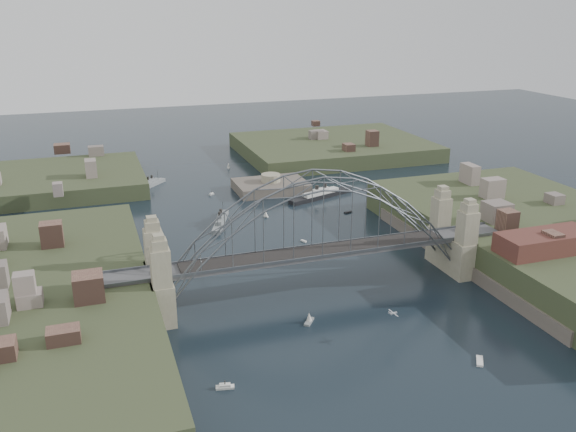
{
  "coord_description": "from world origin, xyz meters",
  "views": [
    {
      "loc": [
        -41.75,
        -104.58,
        54.95
      ],
      "look_at": [
        0.0,
        18.0,
        10.0
      ],
      "focal_mm": 37.81,
      "sensor_mm": 36.0,
      "label": 1
    }
  ],
  "objects_px": {
    "naval_cruiser_near": "(221,221)",
    "wharf_shed": "(546,242)",
    "bridge": "(317,233)",
    "naval_cruiser_far": "(150,184)",
    "ocean_liner": "(321,195)",
    "fort_island": "(271,192)"
  },
  "relations": [
    {
      "from": "naval_cruiser_near",
      "to": "wharf_shed",
      "type": "bearing_deg",
      "value": -47.65
    },
    {
      "from": "bridge",
      "to": "naval_cruiser_near",
      "type": "height_order",
      "value": "bridge"
    },
    {
      "from": "naval_cruiser_far",
      "to": "ocean_liner",
      "type": "relative_size",
      "value": 0.52
    },
    {
      "from": "bridge",
      "to": "fort_island",
      "type": "xyz_separation_m",
      "value": [
        12.0,
        70.0,
        -12.66
      ]
    },
    {
      "from": "bridge",
      "to": "naval_cruiser_far",
      "type": "height_order",
      "value": "bridge"
    },
    {
      "from": "fort_island",
      "to": "wharf_shed",
      "type": "distance_m",
      "value": 90.48
    },
    {
      "from": "fort_island",
      "to": "ocean_liner",
      "type": "bearing_deg",
      "value": -44.74
    },
    {
      "from": "naval_cruiser_near",
      "to": "naval_cruiser_far",
      "type": "distance_m",
      "value": 44.01
    },
    {
      "from": "wharf_shed",
      "to": "fort_island",
      "type": "bearing_deg",
      "value": 110.85
    },
    {
      "from": "naval_cruiser_near",
      "to": "bridge",
      "type": "bearing_deg",
      "value": -77.73
    },
    {
      "from": "wharf_shed",
      "to": "naval_cruiser_far",
      "type": "xyz_separation_m",
      "value": [
        -67.3,
        100.92,
        -9.26
      ]
    },
    {
      "from": "fort_island",
      "to": "naval_cruiser_near",
      "type": "distance_m",
      "value": 33.17
    },
    {
      "from": "wharf_shed",
      "to": "ocean_liner",
      "type": "bearing_deg",
      "value": 105.44
    },
    {
      "from": "ocean_liner",
      "to": "naval_cruiser_far",
      "type": "bearing_deg",
      "value": 148.62
    },
    {
      "from": "fort_island",
      "to": "wharf_shed",
      "type": "height_order",
      "value": "wharf_shed"
    },
    {
      "from": "fort_island",
      "to": "bridge",
      "type": "bearing_deg",
      "value": -99.73
    },
    {
      "from": "naval_cruiser_near",
      "to": "naval_cruiser_far",
      "type": "height_order",
      "value": "naval_cruiser_near"
    },
    {
      "from": "fort_island",
      "to": "naval_cruiser_far",
      "type": "xyz_separation_m",
      "value": [
        -35.3,
        16.92,
        1.08
      ]
    },
    {
      "from": "bridge",
      "to": "wharf_shed",
      "type": "height_order",
      "value": "bridge"
    },
    {
      "from": "naval_cruiser_near",
      "to": "ocean_liner",
      "type": "relative_size",
      "value": 0.74
    },
    {
      "from": "naval_cruiser_far",
      "to": "ocean_liner",
      "type": "bearing_deg",
      "value": -31.38
    },
    {
      "from": "naval_cruiser_near",
      "to": "ocean_liner",
      "type": "bearing_deg",
      "value": 20.93
    }
  ]
}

